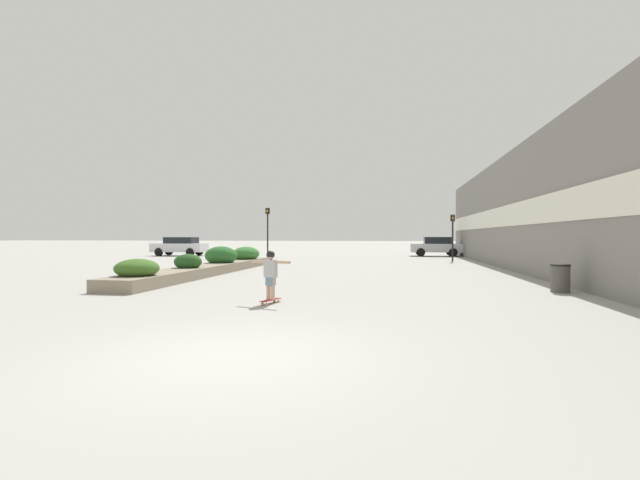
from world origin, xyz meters
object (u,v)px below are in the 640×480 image
(skateboarder, at_px, (271,270))
(traffic_light_right, at_px, (453,229))
(car_center_left, at_px, (180,246))
(trash_bin, at_px, (560,278))
(car_leftmost, at_px, (436,246))
(skateboard, at_px, (271,301))
(traffic_light_left, at_px, (268,225))

(skateboarder, bearing_deg, traffic_light_right, 88.78)
(traffic_light_right, bearing_deg, car_center_left, 168.73)
(trash_bin, relative_size, car_leftmost, 0.20)
(skateboarder, bearing_deg, trash_bin, 42.40)
(car_center_left, bearing_deg, skateboarder, -147.74)
(skateboard, distance_m, car_leftmost, 28.15)
(traffic_light_left, bearing_deg, car_center_left, 155.32)
(skateboard, relative_size, traffic_light_left, 0.20)
(skateboard, xyz_separation_m, car_leftmost, (6.75, 27.31, 0.79))
(skateboard, distance_m, traffic_light_left, 21.09)
(skateboarder, distance_m, trash_bin, 8.87)
(traffic_light_left, height_order, traffic_light_right, traffic_light_left)
(skateboarder, distance_m, car_center_left, 28.71)
(car_center_left, bearing_deg, traffic_light_right, -101.27)
(skateboard, height_order, car_center_left, car_center_left)
(skateboard, height_order, car_leftmost, car_leftmost)
(car_leftmost, height_order, car_center_left, car_leftmost)
(skateboard, distance_m, skateboarder, 0.78)
(car_center_left, bearing_deg, trash_bin, -131.45)
(trash_bin, bearing_deg, traffic_light_right, 93.56)
(traffic_light_left, bearing_deg, skateboard, -73.10)
(trash_bin, relative_size, traffic_light_right, 0.27)
(car_leftmost, bearing_deg, trash_bin, -176.74)
(car_leftmost, bearing_deg, car_center_left, 97.83)
(car_center_left, bearing_deg, skateboard, -147.74)
(car_center_left, xyz_separation_m, traffic_light_right, (22.41, -4.47, 1.33))
(trash_bin, distance_m, car_center_left, 31.25)
(skateboard, bearing_deg, car_leftmost, 94.60)
(skateboarder, xyz_separation_m, car_leftmost, (6.75, 27.31, 0.01))
(skateboarder, height_order, traffic_light_left, traffic_light_left)
(skateboarder, distance_m, car_leftmost, 28.14)
(car_center_left, height_order, traffic_light_left, traffic_light_left)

